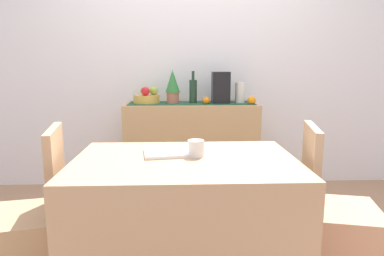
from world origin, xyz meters
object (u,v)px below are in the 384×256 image
coffee_cup (196,148)px  coffee_maker (221,88)px  fruit_bowl (146,99)px  wine_bottle (193,91)px  potted_plant (173,86)px  ceramic_vase (240,93)px  open_book (170,152)px  sideboard_console (192,148)px  chair_by_corner (336,239)px  dining_table (185,224)px  chair_near_window (29,245)px

coffee_cup → coffee_maker: bearing=78.0°
fruit_bowl → wine_bottle: bearing=0.0°
fruit_bowl → potted_plant: 0.27m
ceramic_vase → wine_bottle: bearing=180.0°
fruit_bowl → open_book: size_ratio=0.88×
coffee_maker → potted_plant: (-0.45, 0.00, 0.02)m
coffee_maker → open_book: coffee_maker is taller
wine_bottle → potted_plant: potted_plant is taller
wine_bottle → coffee_cup: wine_bottle is taller
open_book → coffee_cup: coffee_cup is taller
sideboard_console → potted_plant: potted_plant is taller
fruit_bowl → coffee_maker: size_ratio=0.84×
chair_by_corner → fruit_bowl: bearing=128.9°
open_book → wine_bottle: bearing=74.7°
wine_bottle → coffee_maker: wine_bottle is taller
coffee_maker → open_book: 1.46m
fruit_bowl → dining_table: 1.59m
sideboard_console → potted_plant: size_ratio=3.98×
potted_plant → dining_table: size_ratio=0.27×
fruit_bowl → dining_table: fruit_bowl is taller
fruit_bowl → chair_near_window: (-0.51, -1.46, -0.64)m
dining_table → coffee_cup: bearing=33.9°
wine_bottle → potted_plant: bearing=180.0°
dining_table → coffee_cup: size_ratio=13.08×
ceramic_vase → coffee_maker: bearing=180.0°
fruit_bowl → chair_near_window: size_ratio=0.27×
open_book → coffee_cup: (0.14, -0.06, 0.04)m
ceramic_vase → coffee_cup: 1.51m
coffee_maker → wine_bottle: bearing=180.0°
fruit_bowl → sideboard_console: bearing=0.0°
chair_near_window → open_book: bearing=6.9°
potted_plant → open_book: (0.01, -1.37, -0.28)m
open_book → chair_near_window: 0.91m
open_book → coffee_cup: size_ratio=3.16×
dining_table → fruit_bowl: bearing=102.9°
sideboard_console → coffee_maker: 0.64m
open_book → chair_by_corner: chair_by_corner is taller
chair_near_window → fruit_bowl: bearing=70.8°
fruit_bowl → chair_by_corner: (1.18, -1.46, -0.64)m
dining_table → open_book: open_book is taller
sideboard_console → dining_table: bearing=-93.5°
coffee_maker → chair_by_corner: 1.71m
coffee_cup → chair_near_window: chair_near_window is taller
ceramic_vase → chair_near_window: (-1.39, -1.46, -0.70)m
fruit_bowl → coffee_cup: size_ratio=2.77×
wine_bottle → sideboard_console: bearing=180.0°
wine_bottle → dining_table: size_ratio=0.26×
wine_bottle → potted_plant: (-0.19, 0.00, 0.05)m
open_book → chair_near_window: bearing=179.3°
fruit_bowl → open_book: (0.25, -1.37, -0.16)m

